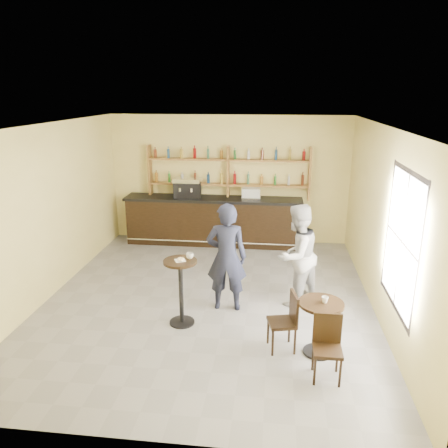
# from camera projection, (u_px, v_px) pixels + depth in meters

# --- Properties ---
(floor) EXTENTS (7.00, 7.00, 0.00)m
(floor) POSITION_uv_depth(u_px,v_px,m) (208.00, 300.00, 8.19)
(floor) COLOR gray
(floor) RESTS_ON ground
(ceiling) EXTENTS (7.00, 7.00, 0.00)m
(ceiling) POSITION_uv_depth(u_px,v_px,m) (206.00, 126.00, 7.25)
(ceiling) COLOR white
(ceiling) RESTS_ON wall_back
(wall_back) EXTENTS (7.00, 0.00, 7.00)m
(wall_back) POSITION_uv_depth(u_px,v_px,m) (229.00, 179.00, 11.05)
(wall_back) COLOR #F8E78D
(wall_back) RESTS_ON floor
(wall_front) EXTENTS (7.00, 0.00, 7.00)m
(wall_front) POSITION_uv_depth(u_px,v_px,m) (154.00, 314.00, 4.40)
(wall_front) COLOR #F8E78D
(wall_front) RESTS_ON floor
(wall_left) EXTENTS (0.00, 7.00, 7.00)m
(wall_left) POSITION_uv_depth(u_px,v_px,m) (47.00, 213.00, 8.06)
(wall_left) COLOR #F8E78D
(wall_left) RESTS_ON floor
(wall_right) EXTENTS (0.00, 7.00, 7.00)m
(wall_right) POSITION_uv_depth(u_px,v_px,m) (382.00, 224.00, 7.39)
(wall_right) COLOR #F8E78D
(wall_right) RESTS_ON floor
(window_pane) EXTENTS (0.00, 2.00, 2.00)m
(window_pane) POSITION_uv_depth(u_px,v_px,m) (402.00, 241.00, 6.22)
(window_pane) COLOR white
(window_pane) RESTS_ON wall_right
(window_frame) EXTENTS (0.04, 1.70, 2.10)m
(window_frame) POSITION_uv_depth(u_px,v_px,m) (401.00, 241.00, 6.22)
(window_frame) COLOR black
(window_frame) RESTS_ON wall_right
(shelf_unit) EXTENTS (4.00, 0.26, 1.40)m
(shelf_unit) POSITION_uv_depth(u_px,v_px,m) (228.00, 172.00, 10.86)
(shelf_unit) COLOR brown
(shelf_unit) RESTS_ON wall_back
(liquor_bottles) EXTENTS (3.68, 0.10, 1.00)m
(liquor_bottles) POSITION_uv_depth(u_px,v_px,m) (228.00, 165.00, 10.81)
(liquor_bottles) COLOR #8C5919
(liquor_bottles) RESTS_ON shelf_unit
(bar_counter) EXTENTS (4.43, 0.86, 1.20)m
(bar_counter) POSITION_uv_depth(u_px,v_px,m) (213.00, 221.00, 11.05)
(bar_counter) COLOR black
(bar_counter) RESTS_ON floor
(espresso_machine) EXTENTS (0.72, 0.51, 0.48)m
(espresso_machine) POSITION_uv_depth(u_px,v_px,m) (187.00, 188.00, 10.87)
(espresso_machine) COLOR black
(espresso_machine) RESTS_ON bar_counter
(pastry_case) EXTENTS (0.47, 0.39, 0.28)m
(pastry_case) POSITION_uv_depth(u_px,v_px,m) (251.00, 193.00, 10.72)
(pastry_case) COLOR silver
(pastry_case) RESTS_ON bar_counter
(pedestal_table) EXTENTS (0.60, 0.60, 1.13)m
(pedestal_table) POSITION_uv_depth(u_px,v_px,m) (181.00, 292.00, 7.21)
(pedestal_table) COLOR black
(pedestal_table) RESTS_ON floor
(napkin) EXTENTS (0.22, 0.22, 0.00)m
(napkin) POSITION_uv_depth(u_px,v_px,m) (180.00, 260.00, 7.04)
(napkin) COLOR white
(napkin) RESTS_ON pedestal_table
(donut) EXTENTS (0.13, 0.13, 0.04)m
(donut) POSITION_uv_depth(u_px,v_px,m) (181.00, 259.00, 7.02)
(donut) COLOR #E7B354
(donut) RESTS_ON napkin
(cup_pedestal) EXTENTS (0.13, 0.13, 0.10)m
(cup_pedestal) POSITION_uv_depth(u_px,v_px,m) (190.00, 256.00, 7.11)
(cup_pedestal) COLOR white
(cup_pedestal) RESTS_ON pedestal_table
(man_main) EXTENTS (0.72, 0.49, 1.95)m
(man_main) POSITION_uv_depth(u_px,v_px,m) (227.00, 257.00, 7.61)
(man_main) COLOR black
(man_main) RESTS_ON floor
(cafe_table) EXTENTS (0.87, 0.87, 0.84)m
(cafe_table) POSITION_uv_depth(u_px,v_px,m) (319.00, 328.00, 6.41)
(cafe_table) COLOR black
(cafe_table) RESTS_ON floor
(cup_cafe) EXTENTS (0.11, 0.11, 0.09)m
(cup_cafe) POSITION_uv_depth(u_px,v_px,m) (325.00, 300.00, 6.27)
(cup_cafe) COLOR white
(cup_cafe) RESTS_ON cafe_table
(chair_west) EXTENTS (0.47, 0.47, 0.91)m
(chair_west) POSITION_uv_depth(u_px,v_px,m) (282.00, 322.00, 6.51)
(chair_west) COLOR black
(chair_west) RESTS_ON floor
(chair_south) EXTENTS (0.39, 0.39, 0.89)m
(chair_south) POSITION_uv_depth(u_px,v_px,m) (327.00, 350.00, 5.83)
(chair_south) COLOR black
(chair_south) RESTS_ON floor
(patron_second) EXTENTS (1.13, 1.15, 1.87)m
(patron_second) POSITION_uv_depth(u_px,v_px,m) (297.00, 255.00, 7.81)
(patron_second) COLOR #A3A3A8
(patron_second) RESTS_ON floor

